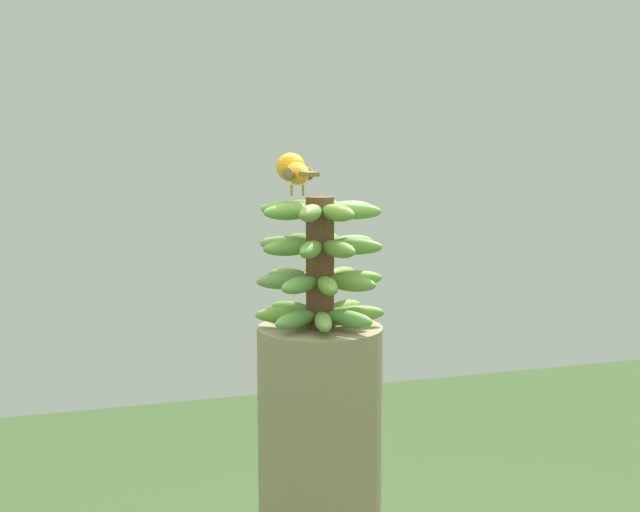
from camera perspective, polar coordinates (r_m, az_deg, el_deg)
banana_bunch at (r=1.70m, az=-0.01°, el=-0.45°), size 0.26×0.26×0.26m
perched_bird at (r=1.72m, az=-1.71°, el=5.66°), size 0.20×0.06×0.08m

